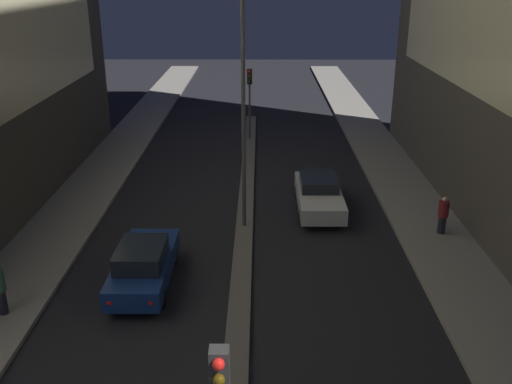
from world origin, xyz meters
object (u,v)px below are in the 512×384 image
(traffic_light_mid, at_px, (250,88))
(pedestrian_on_right_sidewalk, at_px, (443,214))
(car_left_lane, at_px, (144,264))
(car_right_lane, at_px, (319,194))
(street_lamp, at_px, (243,60))

(traffic_light_mid, relative_size, pedestrian_on_right_sidewalk, 2.78)
(car_left_lane, bearing_deg, car_right_lane, 45.23)
(car_left_lane, distance_m, car_right_lane, 9.22)
(car_left_lane, xyz_separation_m, pedestrian_on_right_sidewalk, (11.14, 3.89, 0.16))
(street_lamp, bearing_deg, pedestrian_on_right_sidewalk, -5.23)
(street_lamp, bearing_deg, car_right_lane, 30.80)
(street_lamp, distance_m, car_right_lane, 7.18)
(car_right_lane, distance_m, pedestrian_on_right_sidewalk, 5.36)
(car_right_lane, bearing_deg, car_left_lane, -134.77)
(traffic_light_mid, distance_m, car_left_lane, 18.06)
(street_lamp, height_order, pedestrian_on_right_sidewalk, street_lamp)
(street_lamp, relative_size, car_left_lane, 2.10)
(car_right_lane, bearing_deg, traffic_light_mid, 106.38)
(traffic_light_mid, height_order, car_right_lane, traffic_light_mid)
(street_lamp, relative_size, car_right_lane, 2.03)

